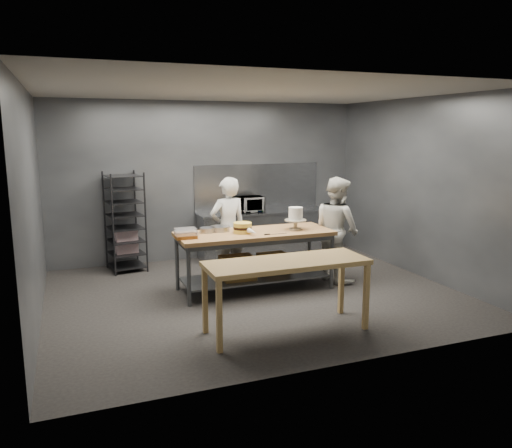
% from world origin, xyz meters
% --- Properties ---
extents(ground, '(6.00, 6.00, 0.00)m').
position_xyz_m(ground, '(0.00, 0.00, 0.00)').
color(ground, black).
rests_on(ground, ground).
extents(back_wall, '(6.00, 0.04, 3.00)m').
position_xyz_m(back_wall, '(0.00, 2.50, 1.50)').
color(back_wall, '#4C4F54').
rests_on(back_wall, ground).
extents(work_table, '(2.40, 0.90, 0.92)m').
position_xyz_m(work_table, '(0.08, 0.24, 0.57)').
color(work_table, olive).
rests_on(work_table, ground).
extents(near_counter, '(2.00, 0.70, 0.90)m').
position_xyz_m(near_counter, '(-0.14, -1.45, 0.81)').
color(near_counter, '#9E7741').
rests_on(near_counter, ground).
extents(back_counter, '(2.60, 0.60, 0.90)m').
position_xyz_m(back_counter, '(1.00, 2.18, 0.45)').
color(back_counter, slate).
rests_on(back_counter, ground).
extents(splashback_panel, '(2.60, 0.02, 0.90)m').
position_xyz_m(splashback_panel, '(1.00, 2.48, 1.35)').
color(splashback_panel, slate).
rests_on(splashback_panel, back_counter).
extents(speed_rack, '(0.69, 0.73, 1.75)m').
position_xyz_m(speed_rack, '(-1.65, 2.10, 0.86)').
color(speed_rack, black).
rests_on(speed_rack, ground).
extents(chef_behind, '(0.67, 0.49, 1.71)m').
position_xyz_m(chef_behind, '(-0.14, 0.89, 0.86)').
color(chef_behind, silver).
rests_on(chef_behind, ground).
extents(chef_right, '(0.76, 0.92, 1.72)m').
position_xyz_m(chef_right, '(1.54, 0.26, 0.86)').
color(chef_right, silver).
rests_on(chef_right, ground).
extents(microwave, '(0.54, 0.37, 0.30)m').
position_xyz_m(microwave, '(0.70, 2.18, 1.05)').
color(microwave, black).
rests_on(microwave, back_counter).
extents(frosted_cake_stand, '(0.34, 0.34, 0.35)m').
position_xyz_m(frosted_cake_stand, '(0.75, 0.18, 1.14)').
color(frosted_cake_stand, '#ACA28A').
rests_on(frosted_cake_stand, work_table).
extents(layer_cake, '(0.28, 0.28, 0.16)m').
position_xyz_m(layer_cake, '(-0.12, 0.22, 1.00)').
color(layer_cake, '#E4C848').
rests_on(layer_cake, work_table).
extents(cake_pans, '(0.48, 0.31, 0.07)m').
position_xyz_m(cake_pans, '(-0.48, 0.47, 0.96)').
color(cake_pans, gray).
rests_on(cake_pans, work_table).
extents(piping_bag, '(0.16, 0.39, 0.12)m').
position_xyz_m(piping_bag, '(-0.06, 0.04, 0.98)').
color(piping_bag, silver).
rests_on(piping_bag, work_table).
extents(offset_spatula, '(0.36, 0.02, 0.02)m').
position_xyz_m(offset_spatula, '(0.26, -0.05, 0.93)').
color(offset_spatula, slate).
rests_on(offset_spatula, work_table).
extents(pastry_clamshells, '(0.35, 0.41, 0.11)m').
position_xyz_m(pastry_clamshells, '(-0.99, 0.23, 0.98)').
color(pastry_clamshells, brown).
rests_on(pastry_clamshells, work_table).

